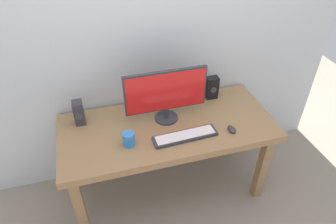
# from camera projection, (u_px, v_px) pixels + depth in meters

# --- Properties ---
(ground_plane) EXTENTS (6.00, 6.00, 0.00)m
(ground_plane) POSITION_uv_depth(u_px,v_px,m) (168.00, 187.00, 2.72)
(ground_plane) COLOR gray
(wall_back) EXTENTS (3.16, 0.04, 3.00)m
(wall_back) POSITION_uv_depth(u_px,v_px,m) (152.00, 3.00, 2.10)
(wall_back) COLOR silver
(wall_back) RESTS_ON ground_plane
(desk) EXTENTS (1.60, 0.71, 0.73)m
(desk) POSITION_uv_depth(u_px,v_px,m) (168.00, 134.00, 2.33)
(desk) COLOR #936D47
(desk) RESTS_ON ground_plane
(monitor) EXTENTS (0.61, 0.18, 0.41)m
(monitor) POSITION_uv_depth(u_px,v_px,m) (166.00, 93.00, 2.20)
(monitor) COLOR #333338
(monitor) RESTS_ON desk
(keyboard_primary) EXTENTS (0.47, 0.13, 0.03)m
(keyboard_primary) POSITION_uv_depth(u_px,v_px,m) (185.00, 136.00, 2.16)
(keyboard_primary) COLOR #333338
(keyboard_primary) RESTS_ON desk
(mouse) EXTENTS (0.05, 0.09, 0.03)m
(mouse) POSITION_uv_depth(u_px,v_px,m) (232.00, 129.00, 2.21)
(mouse) COLOR #333338
(mouse) RESTS_ON desk
(speaker_right) EXTENTS (0.10, 0.08, 0.19)m
(speaker_right) POSITION_uv_depth(u_px,v_px,m) (212.00, 88.00, 2.50)
(speaker_right) COLOR black
(speaker_right) RESTS_ON desk
(speaker_left) EXTENTS (0.07, 0.10, 0.19)m
(speaker_left) POSITION_uv_depth(u_px,v_px,m) (79.00, 113.00, 2.24)
(speaker_left) COLOR #333338
(speaker_left) RESTS_ON desk
(coffee_mug) EXTENTS (0.08, 0.08, 0.10)m
(coffee_mug) POSITION_uv_depth(u_px,v_px,m) (129.00, 139.00, 2.08)
(coffee_mug) COLOR #337FD8
(coffee_mug) RESTS_ON desk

